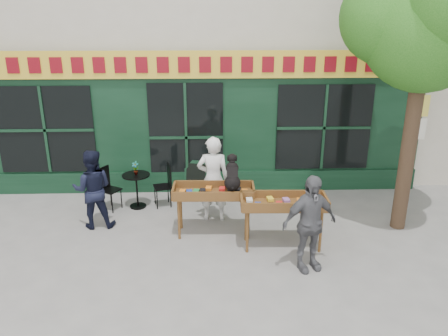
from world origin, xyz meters
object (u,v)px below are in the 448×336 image
at_px(dog, 232,172).
at_px(woman, 213,179).
at_px(book_cart_center, 214,194).
at_px(bistro_table, 137,184).
at_px(man_left, 93,189).
at_px(book_cart_right, 283,205).
at_px(man_right, 309,223).

distance_m(dog, woman, 0.88).
height_order(book_cart_center, bistro_table, book_cart_center).
xyz_separation_m(book_cart_center, man_left, (-2.37, 0.39, -0.02)).
relative_size(dog, book_cart_right, 0.40).
distance_m(book_cart_center, bistro_table, 2.13).
distance_m(woman, man_right, 2.48).
height_order(man_right, man_left, man_right).
distance_m(dog, book_cart_right, 1.12).
relative_size(woman, man_right, 1.07).
bearing_deg(bistro_table, book_cart_center, -37.83).
relative_size(book_cart_right, man_right, 0.92).
bearing_deg(dog, woman, 118.09).
xyz_separation_m(book_cart_center, dog, (0.35, -0.05, 0.47)).
relative_size(man_right, bistro_table, 2.18).
bearing_deg(man_left, woman, -179.34).
relative_size(bistro_table, man_left, 0.48).
bearing_deg(dog, bistro_table, 147.84).
bearing_deg(book_cart_center, man_right, -38.38).
height_order(dog, man_left, man_left).
relative_size(dog, man_left, 0.38).
relative_size(woman, book_cart_right, 1.17).
relative_size(book_cart_center, woman, 0.86).
distance_m(woman, bistro_table, 1.82).
bearing_deg(woman, dog, 118.09).
xyz_separation_m(dog, book_cart_right, (0.89, -0.49, -0.47)).
relative_size(book_cart_right, bistro_table, 2.00).
height_order(book_cart_right, bistro_table, book_cart_right).
height_order(man_right, bistro_table, man_right).
distance_m(book_cart_center, man_right, 2.01).
relative_size(book_cart_center, dog, 2.53).
bearing_deg(man_right, book_cart_center, 121.81).
xyz_separation_m(book_cart_center, book_cart_right, (1.24, -0.54, 0.00)).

